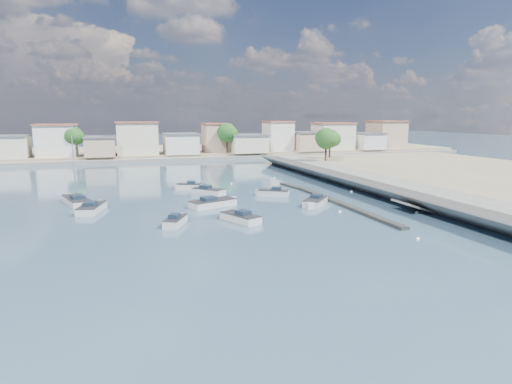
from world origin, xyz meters
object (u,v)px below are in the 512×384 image
(motorboat_e, at_px, (93,208))
(sailboat, at_px, (76,200))
(motorboat_g, at_px, (210,192))
(motorboat_b, at_px, (176,221))
(motorboat_c, at_px, (272,193))
(motorboat_h, at_px, (215,203))
(motorboat_a, at_px, (239,218))
(motorboat_d, at_px, (315,202))
(motorboat_f, at_px, (188,187))

(motorboat_e, xyz_separation_m, sailboat, (-2.31, 5.38, 0.03))
(motorboat_g, bearing_deg, motorboat_b, -113.16)
(motorboat_c, height_order, sailboat, sailboat)
(motorboat_b, distance_m, motorboat_c, 19.58)
(motorboat_c, distance_m, motorboat_h, 10.22)
(motorboat_a, bearing_deg, motorboat_h, 95.09)
(motorboat_g, bearing_deg, motorboat_e, -157.02)
(motorboat_c, relative_size, motorboat_e, 0.76)
(motorboat_c, relative_size, sailboat, 0.51)
(motorboat_d, bearing_deg, motorboat_b, -165.64)
(motorboat_b, xyz_separation_m, motorboat_e, (-8.61, 9.58, 0.00))
(motorboat_d, bearing_deg, motorboat_h, 164.24)
(motorboat_f, relative_size, motorboat_g, 0.85)
(motorboat_a, height_order, motorboat_f, same)
(motorboat_b, relative_size, sailboat, 0.46)
(motorboat_g, relative_size, sailboat, 0.55)
(motorboat_a, xyz_separation_m, sailboat, (-17.56, 15.43, 0.03))
(motorboat_c, distance_m, motorboat_f, 14.00)
(motorboat_b, height_order, motorboat_c, same)
(motorboat_b, bearing_deg, sailboat, 126.13)
(motorboat_c, xyz_separation_m, motorboat_g, (-8.17, 3.69, 0.00))
(motorboat_c, height_order, motorboat_e, same)
(sailboat, bearing_deg, motorboat_g, 3.88)
(motorboat_e, distance_m, motorboat_f, 17.88)
(motorboat_d, relative_size, sailboat, 0.55)
(motorboat_d, distance_m, motorboat_e, 27.09)
(motorboat_f, bearing_deg, motorboat_c, -41.16)
(motorboat_a, bearing_deg, sailboat, 138.69)
(motorboat_a, relative_size, motorboat_d, 1.08)
(motorboat_g, bearing_deg, sailboat, -176.12)
(motorboat_a, distance_m, sailboat, 23.37)
(motorboat_e, height_order, motorboat_f, same)
(motorboat_f, distance_m, sailboat, 16.87)
(motorboat_f, distance_m, motorboat_g, 6.01)
(motorboat_c, xyz_separation_m, sailboat, (-26.01, 2.48, 0.03))
(motorboat_b, xyz_separation_m, motorboat_g, (6.92, 16.17, 0.00))
(motorboat_c, height_order, motorboat_g, same)
(motorboat_e, bearing_deg, motorboat_f, 42.61)
(motorboat_b, distance_m, motorboat_d, 18.60)
(motorboat_c, xyz_separation_m, motorboat_e, (-23.70, -2.89, -0.00))
(motorboat_h, distance_m, sailboat, 18.17)
(motorboat_d, xyz_separation_m, sailboat, (-28.94, 10.35, 0.03))
(motorboat_h, bearing_deg, motorboat_e, 173.92)
(motorboat_a, distance_m, motorboat_d, 12.47)
(motorboat_c, distance_m, sailboat, 26.13)
(motorboat_h, bearing_deg, motorboat_b, -126.17)
(motorboat_g, bearing_deg, motorboat_d, -46.15)
(motorboat_c, bearing_deg, motorboat_g, 155.68)
(motorboat_h, xyz_separation_m, sailboat, (-16.80, 6.92, 0.03))
(motorboat_b, height_order, motorboat_e, same)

